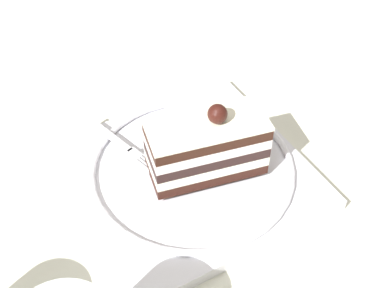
# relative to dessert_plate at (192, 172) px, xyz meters

# --- Properties ---
(ground_plane) EXTENTS (2.40, 2.40, 0.00)m
(ground_plane) POSITION_rel_dessert_plate_xyz_m (0.01, -0.01, -0.01)
(ground_plane) COLOR silver
(dessert_plate) EXTENTS (0.23, 0.23, 0.02)m
(dessert_plate) POSITION_rel_dessert_plate_xyz_m (0.00, 0.00, 0.00)
(dessert_plate) COLOR white
(dessert_plate) RESTS_ON ground_plane
(cake_slice) EXTENTS (0.12, 0.08, 0.08)m
(cake_slice) POSITION_rel_dessert_plate_xyz_m (-0.01, 0.01, 0.04)
(cake_slice) COLOR black
(cake_slice) RESTS_ON dessert_plate
(fork) EXTENTS (0.03, 0.11, 0.00)m
(fork) POSITION_rel_dessert_plate_xyz_m (0.05, -0.06, 0.01)
(fork) COLOR silver
(fork) RESTS_ON dessert_plate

